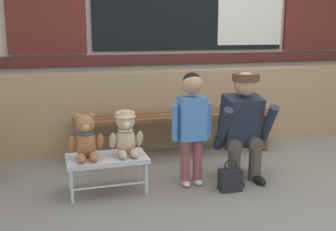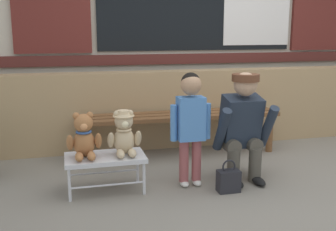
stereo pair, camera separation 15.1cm
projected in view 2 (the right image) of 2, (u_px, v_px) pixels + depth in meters
The scene contains 9 objects.
ground_plane at pixel (263, 187), 3.46m from camera, with size 60.00×60.00×0.00m, color gray.
brick_low_wall at pixel (207, 107), 4.72m from camera, with size 7.21×0.25×0.85m, color tan.
wooden_bench_long at pixel (179, 120), 4.28m from camera, with size 2.10×0.40×0.44m.
small_display_bench at pixel (105, 160), 3.32m from camera, with size 0.64×0.36×0.30m.
teddy_bear_plain at pixel (84, 137), 3.24m from camera, with size 0.28×0.26×0.36m.
teddy_bear_with_hat at pixel (124, 134), 3.32m from camera, with size 0.28×0.27×0.36m.
child_standing at pixel (191, 117), 3.38m from camera, with size 0.35×0.18×0.96m.
adult_crouching at pixel (243, 126), 3.54m from camera, with size 0.50×0.49×0.95m.
handbag_on_ground at pixel (228, 180), 3.34m from camera, with size 0.18×0.11×0.27m.
Camera 2 is at (-1.58, -2.97, 1.30)m, focal length 43.95 mm.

